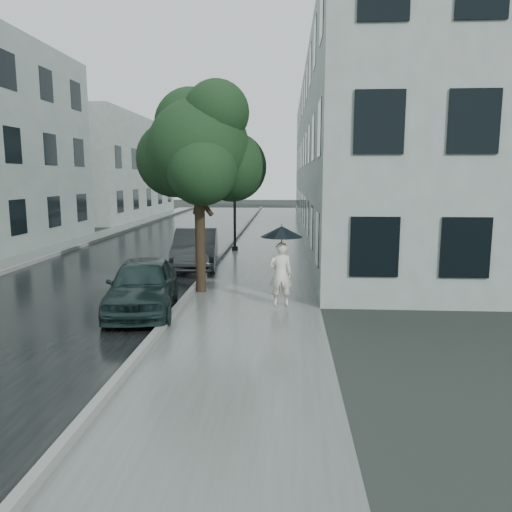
# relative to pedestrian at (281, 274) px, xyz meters

# --- Properties ---
(ground) EXTENTS (120.00, 120.00, 0.00)m
(ground) POSITION_rel_pedestrian_xyz_m (-0.98, -1.75, -0.84)
(ground) COLOR black
(ground) RESTS_ON ground
(sidewalk) EXTENTS (3.50, 60.00, 0.01)m
(sidewalk) POSITION_rel_pedestrian_xyz_m (-0.73, 10.25, -0.83)
(sidewalk) COLOR slate
(sidewalk) RESTS_ON ground
(kerb_near) EXTENTS (0.15, 60.00, 0.15)m
(kerb_near) POSITION_rel_pedestrian_xyz_m (-2.56, 10.25, -0.76)
(kerb_near) COLOR slate
(kerb_near) RESTS_ON ground
(asphalt_road) EXTENTS (6.85, 60.00, 0.00)m
(asphalt_road) POSITION_rel_pedestrian_xyz_m (-6.06, 10.25, -0.84)
(asphalt_road) COLOR black
(asphalt_road) RESTS_ON ground
(kerb_far) EXTENTS (0.15, 60.00, 0.15)m
(kerb_far) POSITION_rel_pedestrian_xyz_m (-9.56, 10.25, -0.76)
(kerb_far) COLOR slate
(kerb_far) RESTS_ON ground
(sidewalk_far) EXTENTS (1.70, 60.00, 0.01)m
(sidewalk_far) POSITION_rel_pedestrian_xyz_m (-10.48, 10.25, -0.83)
(sidewalk_far) COLOR #4C5451
(sidewalk_far) RESTS_ON ground
(building_near) EXTENTS (7.02, 36.00, 9.00)m
(building_near) POSITION_rel_pedestrian_xyz_m (4.49, 17.75, 3.66)
(building_near) COLOR #94A29E
(building_near) RESTS_ON ground
(building_far_b) EXTENTS (7.02, 18.00, 8.00)m
(building_far_b) POSITION_rel_pedestrian_xyz_m (-14.75, 28.25, 3.16)
(building_far_b) COLOR #94A29E
(building_far_b) RESTS_ON ground
(pedestrian) EXTENTS (0.65, 0.47, 1.66)m
(pedestrian) POSITION_rel_pedestrian_xyz_m (0.00, 0.00, 0.00)
(pedestrian) COLOR silver
(pedestrian) RESTS_ON sidewalk
(umbrella) EXTENTS (1.43, 1.43, 1.19)m
(umbrella) POSITION_rel_pedestrian_xyz_m (0.02, 0.03, 1.10)
(umbrella) COLOR black
(umbrella) RESTS_ON ground
(street_tree) EXTENTS (3.77, 3.42, 5.92)m
(street_tree) POSITION_rel_pedestrian_xyz_m (-2.33, 1.55, 3.24)
(street_tree) COLOR #332619
(street_tree) RESTS_ON ground
(lamp_post) EXTENTS (0.84, 0.39, 4.94)m
(lamp_post) POSITION_rel_pedestrian_xyz_m (-2.34, 9.59, 2.00)
(lamp_post) COLOR black
(lamp_post) RESTS_ON ground
(car_near) EXTENTS (2.14, 4.10, 1.33)m
(car_near) POSITION_rel_pedestrian_xyz_m (-3.39, -0.77, -0.17)
(car_near) COLOR black
(car_near) RESTS_ON ground
(car_far) EXTENTS (1.96, 4.41, 1.41)m
(car_far) POSITION_rel_pedestrian_xyz_m (-3.18, 5.34, -0.13)
(car_far) COLOR #272A2D
(car_far) RESTS_ON ground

